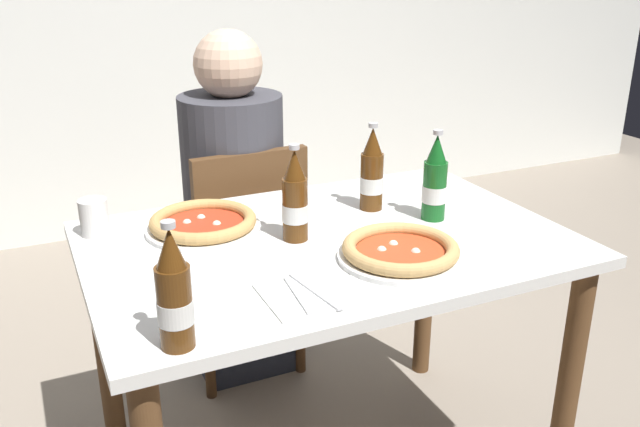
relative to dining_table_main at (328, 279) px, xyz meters
The scene contains 11 objects.
dining_table_main is the anchor object (origin of this frame).
chair_behind_table 0.63m from the dining_table_main, 93.34° to the left, with size 0.41×0.41×0.85m.
diner_seated 0.66m from the dining_table_main, 93.31° to the left, with size 0.34×0.34×1.21m.
pizza_margherita_near 0.35m from the dining_table_main, 146.44° to the left, with size 0.30×0.30×0.04m.
pizza_marinara_far 0.25m from the dining_table_main, 61.25° to the right, with size 0.30×0.30×0.04m.
beer_bottle_left 0.23m from the dining_table_main, 158.19° to the left, with size 0.07×0.07×0.25m.
beer_bottle_center 0.33m from the dining_table_main, 35.48° to the left, with size 0.07×0.07×0.25m.
beer_bottle_right 0.62m from the dining_table_main, 143.99° to the right, with size 0.07×0.07×0.25m.
beer_bottle_extra 0.39m from the dining_table_main, ahead, with size 0.07×0.07×0.25m.
napkin_with_cutlery 0.33m from the dining_table_main, 123.92° to the right, with size 0.18×0.19×0.01m.
paper_cup 0.62m from the dining_table_main, 152.83° to the left, with size 0.07×0.07×0.10m, color white.
Camera 1 is at (-0.68, -1.42, 1.42)m, focal length 37.94 mm.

